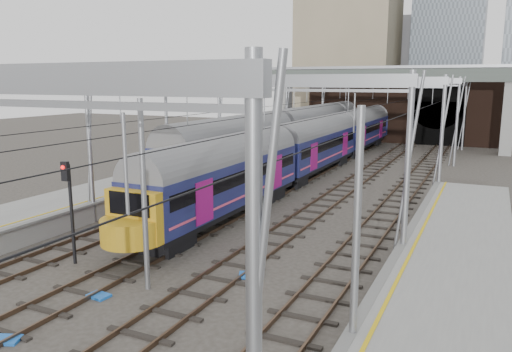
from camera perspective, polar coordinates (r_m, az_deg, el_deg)
The scene contains 12 objects.
ground at distance 18.00m, azimuth -16.24°, elevation -14.54°, with size 160.00×160.00×0.00m, color #38332D.
tracks at distance 30.14m, azimuth 2.95°, elevation -3.74°, with size 14.40×80.00×0.22m.
overhead_line at distance 35.28m, azimuth 7.13°, elevation 9.07°, with size 16.80×80.00×8.00m.
retaining_wall at distance 64.74m, azimuth 16.87°, elevation 7.45°, with size 28.00×2.75×9.00m.
overbridge at distance 59.05m, azimuth 14.77°, elevation 10.14°, with size 28.00×3.00×9.25m.
city_skyline at distance 83.45m, azimuth 20.33°, elevation 16.69°, with size 37.50×27.50×60.00m.
train_main at distance 48.89m, azimuth 9.72°, elevation 4.59°, with size 2.70×62.51×4.68m.
train_second at distance 52.43m, azimuth 6.25°, elevation 5.29°, with size 3.01×52.14×5.11m.
signal_near_left at distance 21.89m, azimuth -20.55°, elevation -2.49°, with size 0.32×0.45×4.38m.
equip_cover_a at distance 17.19m, azimuth -26.63°, elevation -16.39°, with size 0.79×0.56×0.09m, color blue.
equip_cover_b at distance 19.12m, azimuth -17.52°, elevation -12.91°, with size 0.77×0.55×0.09m, color blue.
equip_cover_c at distance 20.01m, azimuth -0.60°, elevation -11.27°, with size 0.92×0.65×0.11m, color blue.
Camera 1 is at (11.07, -12.00, 7.56)m, focal length 35.00 mm.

